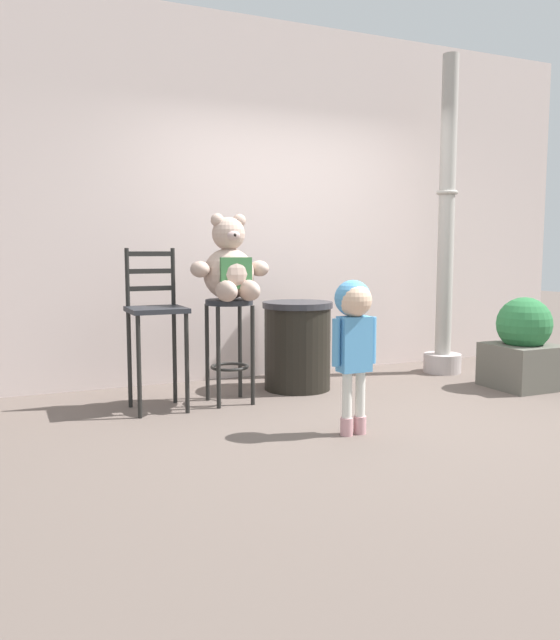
# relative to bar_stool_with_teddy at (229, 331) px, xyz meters

# --- Properties ---
(ground_plane) EXTENTS (24.00, 24.00, 0.00)m
(ground_plane) POSITION_rel_bar_stool_with_teddy_xyz_m (0.81, -0.83, -0.56)
(ground_plane) COLOR #62544C
(building_wall) EXTENTS (6.66, 0.30, 3.24)m
(building_wall) POSITION_rel_bar_stool_with_teddy_xyz_m (0.81, 1.04, 1.06)
(building_wall) COLOR beige
(building_wall) RESTS_ON ground_plane
(bar_stool_with_teddy) EXTENTS (0.36, 0.36, 0.80)m
(bar_stool_with_teddy) POSITION_rel_bar_stool_with_teddy_xyz_m (0.00, 0.00, 0.00)
(bar_stool_with_teddy) COLOR #24252A
(bar_stool_with_teddy) RESTS_ON ground_plane
(teddy_bear) EXTENTS (0.61, 0.55, 0.65)m
(teddy_bear) POSITION_rel_bar_stool_with_teddy_xyz_m (-0.00, -0.03, 0.48)
(teddy_bear) COLOR tan
(teddy_bear) RESTS_ON bar_stool_with_teddy
(child_walking) EXTENTS (0.31, 0.25, 0.99)m
(child_walking) POSITION_rel_bar_stool_with_teddy_xyz_m (0.44, -1.12, 0.16)
(child_walking) COLOR #C88F94
(child_walking) RESTS_ON ground_plane
(trash_bin) EXTENTS (0.59, 0.59, 0.74)m
(trash_bin) POSITION_rel_bar_stool_with_teddy_xyz_m (0.69, 0.22, -0.19)
(trash_bin) COLOR black
(trash_bin) RESTS_ON ground_plane
(lamppost) EXTENTS (0.36, 0.36, 2.97)m
(lamppost) POSITION_rel_bar_stool_with_teddy_xyz_m (2.29, 0.32, 0.62)
(lamppost) COLOR #B5A8A6
(lamppost) RESTS_ON ground_plane
(bar_chair_empty) EXTENTS (0.41, 0.41, 1.19)m
(bar_chair_empty) POSITION_rel_bar_stool_with_teddy_xyz_m (-0.56, 0.03, 0.12)
(bar_chair_empty) COLOR #24252A
(bar_chair_empty) RESTS_ON ground_plane
(planter_with_shrub) EXTENTS (0.54, 0.54, 0.78)m
(planter_with_shrub) POSITION_rel_bar_stool_with_teddy_xyz_m (2.47, -0.52, -0.20)
(planter_with_shrub) COLOR #5D5A50
(planter_with_shrub) RESTS_ON ground_plane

